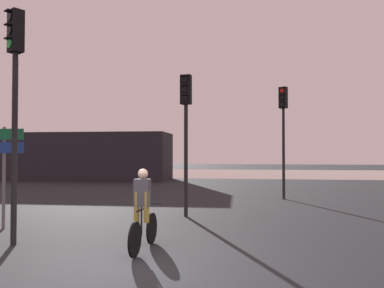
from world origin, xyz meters
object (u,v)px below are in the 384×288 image
(traffic_light_center, at_px, (186,118))
(cyclist, at_px, (143,209))
(traffic_light_far_right, at_px, (283,121))
(direction_sign_post, at_px, (3,158))
(traffic_light_near_left, at_px, (15,83))
(distant_building, at_px, (74,156))

(traffic_light_center, relative_size, cyclist, 2.53)
(traffic_light_far_right, distance_m, direction_sign_post, 10.75)
(traffic_light_center, xyz_separation_m, direction_sign_post, (-4.36, -2.44, -1.22))
(direction_sign_post, bearing_deg, traffic_light_near_left, 128.77)
(direction_sign_post, height_order, cyclist, direction_sign_post)
(traffic_light_near_left, relative_size, traffic_light_far_right, 1.05)
(distant_building, relative_size, direction_sign_post, 5.40)
(distant_building, bearing_deg, direction_sign_post, -70.82)
(distant_building, height_order, traffic_light_far_right, traffic_light_far_right)
(cyclist, bearing_deg, traffic_light_far_right, 71.04)
(traffic_light_near_left, bearing_deg, direction_sign_post, -16.63)
(traffic_light_center, height_order, direction_sign_post, traffic_light_center)
(traffic_light_near_left, xyz_separation_m, direction_sign_post, (-1.26, 1.52, -1.62))
(traffic_light_far_right, xyz_separation_m, traffic_light_center, (-3.48, -4.76, -0.25))
(cyclist, bearing_deg, traffic_light_near_left, -178.75)
(traffic_light_near_left, height_order, traffic_light_center, traffic_light_near_left)
(traffic_light_near_left, distance_m, traffic_light_center, 5.04)
(traffic_light_near_left, xyz_separation_m, traffic_light_center, (3.10, 3.95, -0.41))
(traffic_light_far_right, xyz_separation_m, cyclist, (-3.76, -8.85, -2.45))
(traffic_light_near_left, relative_size, cyclist, 2.91)
(traffic_light_center, bearing_deg, traffic_light_near_left, 59.85)
(distant_building, relative_size, traffic_light_center, 3.24)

